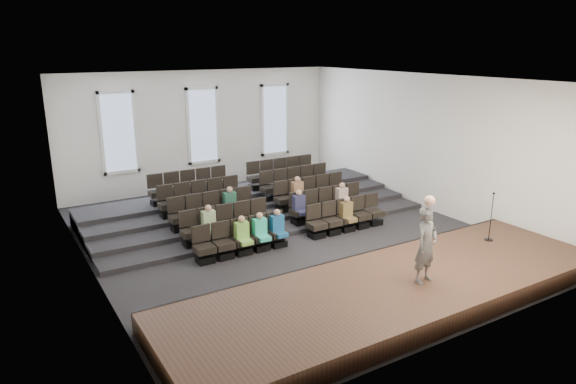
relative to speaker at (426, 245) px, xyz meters
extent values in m
plane|color=black|center=(-0.55, 5.43, -1.43)|extent=(14.00, 14.00, 0.00)
cube|color=white|center=(-0.55, 5.43, 3.58)|extent=(12.00, 14.00, 0.02)
cube|color=white|center=(-0.55, 12.45, 1.07)|extent=(12.00, 0.04, 5.00)
cube|color=white|center=(-0.55, -1.59, 1.07)|extent=(12.00, 0.04, 5.00)
cube|color=white|center=(-6.57, 5.43, 1.07)|extent=(0.04, 14.00, 5.00)
cube|color=white|center=(5.47, 5.43, 1.07)|extent=(0.04, 14.00, 5.00)
cube|color=#482A1F|center=(-0.55, 0.33, -1.18)|extent=(11.80, 3.60, 0.50)
cube|color=black|center=(-0.55, 2.10, -1.18)|extent=(11.80, 0.06, 0.52)
cube|color=black|center=(-0.55, 7.75, -1.35)|extent=(11.80, 4.80, 0.15)
cube|color=black|center=(-0.55, 8.28, -1.28)|extent=(11.80, 3.75, 0.30)
cube|color=black|center=(-0.55, 8.80, -1.20)|extent=(11.80, 2.70, 0.45)
cube|color=black|center=(-0.55, 9.33, -1.13)|extent=(11.80, 1.65, 0.60)
cube|color=black|center=(-3.67, 4.83, -1.33)|extent=(0.47, 0.43, 0.20)
cube|color=black|center=(-3.67, 4.83, -1.02)|extent=(0.55, 0.50, 0.19)
cube|color=black|center=(-3.67, 5.04, -0.61)|extent=(0.55, 0.08, 0.50)
cube|color=black|center=(-3.07, 4.83, -1.33)|extent=(0.47, 0.43, 0.20)
cube|color=black|center=(-3.07, 4.83, -1.02)|extent=(0.55, 0.50, 0.19)
cube|color=black|center=(-3.07, 5.04, -0.61)|extent=(0.55, 0.08, 0.50)
cube|color=black|center=(-2.47, 4.83, -1.33)|extent=(0.47, 0.43, 0.20)
cube|color=black|center=(-2.47, 4.83, -1.02)|extent=(0.55, 0.50, 0.19)
cube|color=black|center=(-2.47, 5.04, -0.61)|extent=(0.55, 0.08, 0.50)
cube|color=black|center=(-1.87, 4.83, -1.33)|extent=(0.47, 0.43, 0.20)
cube|color=black|center=(-1.87, 4.83, -1.02)|extent=(0.55, 0.50, 0.19)
cube|color=black|center=(-1.87, 5.04, -0.61)|extent=(0.55, 0.08, 0.50)
cube|color=black|center=(-1.27, 4.83, -1.33)|extent=(0.47, 0.43, 0.20)
cube|color=black|center=(-1.27, 4.83, -1.02)|extent=(0.55, 0.50, 0.19)
cube|color=black|center=(-1.27, 5.04, -0.61)|extent=(0.55, 0.08, 0.50)
cube|color=black|center=(0.18, 4.83, -1.33)|extent=(0.47, 0.43, 0.20)
cube|color=black|center=(0.18, 4.83, -1.02)|extent=(0.55, 0.50, 0.19)
cube|color=black|center=(0.18, 5.04, -0.61)|extent=(0.55, 0.08, 0.50)
cube|color=black|center=(0.78, 4.83, -1.33)|extent=(0.47, 0.43, 0.20)
cube|color=black|center=(0.78, 4.83, -1.02)|extent=(0.55, 0.50, 0.19)
cube|color=black|center=(0.78, 5.04, -0.61)|extent=(0.55, 0.08, 0.50)
cube|color=black|center=(1.38, 4.83, -1.33)|extent=(0.47, 0.43, 0.20)
cube|color=black|center=(1.38, 4.83, -1.02)|extent=(0.55, 0.50, 0.19)
cube|color=black|center=(1.38, 5.04, -0.61)|extent=(0.55, 0.08, 0.50)
cube|color=black|center=(1.98, 4.83, -1.33)|extent=(0.47, 0.43, 0.20)
cube|color=black|center=(1.98, 4.83, -1.02)|extent=(0.55, 0.50, 0.19)
cube|color=black|center=(1.98, 5.04, -0.61)|extent=(0.55, 0.08, 0.50)
cube|color=black|center=(2.58, 4.83, -1.33)|extent=(0.47, 0.43, 0.20)
cube|color=black|center=(2.58, 4.83, -1.02)|extent=(0.55, 0.50, 0.19)
cube|color=black|center=(2.58, 5.04, -0.61)|extent=(0.55, 0.08, 0.50)
cube|color=black|center=(-3.67, 5.88, -1.18)|extent=(0.47, 0.43, 0.20)
cube|color=black|center=(-3.67, 5.88, -0.87)|extent=(0.55, 0.50, 0.19)
cube|color=black|center=(-3.67, 6.09, -0.46)|extent=(0.55, 0.08, 0.50)
cube|color=black|center=(-3.07, 5.88, -1.18)|extent=(0.47, 0.43, 0.20)
cube|color=black|center=(-3.07, 5.88, -0.87)|extent=(0.55, 0.50, 0.19)
cube|color=black|center=(-3.07, 6.09, -0.46)|extent=(0.55, 0.08, 0.50)
cube|color=black|center=(-2.47, 5.88, -1.18)|extent=(0.47, 0.43, 0.20)
cube|color=black|center=(-2.47, 5.88, -0.87)|extent=(0.55, 0.50, 0.19)
cube|color=black|center=(-2.47, 6.09, -0.46)|extent=(0.55, 0.08, 0.50)
cube|color=black|center=(-1.87, 5.88, -1.18)|extent=(0.47, 0.43, 0.20)
cube|color=black|center=(-1.87, 5.88, -0.87)|extent=(0.55, 0.50, 0.19)
cube|color=black|center=(-1.87, 6.09, -0.46)|extent=(0.55, 0.08, 0.50)
cube|color=black|center=(-1.27, 5.88, -1.18)|extent=(0.47, 0.43, 0.20)
cube|color=black|center=(-1.27, 5.88, -0.87)|extent=(0.55, 0.50, 0.19)
cube|color=black|center=(-1.27, 6.09, -0.46)|extent=(0.55, 0.08, 0.50)
cube|color=black|center=(0.18, 5.88, -1.18)|extent=(0.47, 0.43, 0.20)
cube|color=black|center=(0.18, 5.88, -0.87)|extent=(0.55, 0.50, 0.19)
cube|color=black|center=(0.18, 6.09, -0.46)|extent=(0.55, 0.08, 0.50)
cube|color=black|center=(0.78, 5.88, -1.18)|extent=(0.47, 0.43, 0.20)
cube|color=black|center=(0.78, 5.88, -0.87)|extent=(0.55, 0.50, 0.19)
cube|color=black|center=(0.78, 6.09, -0.46)|extent=(0.55, 0.08, 0.50)
cube|color=black|center=(1.38, 5.88, -1.18)|extent=(0.47, 0.43, 0.20)
cube|color=black|center=(1.38, 5.88, -0.87)|extent=(0.55, 0.50, 0.19)
cube|color=black|center=(1.38, 6.09, -0.46)|extent=(0.55, 0.08, 0.50)
cube|color=black|center=(1.98, 5.88, -1.18)|extent=(0.47, 0.43, 0.20)
cube|color=black|center=(1.98, 5.88, -0.87)|extent=(0.55, 0.50, 0.19)
cube|color=black|center=(1.98, 6.09, -0.46)|extent=(0.55, 0.08, 0.50)
cube|color=black|center=(2.58, 5.88, -1.18)|extent=(0.47, 0.43, 0.20)
cube|color=black|center=(2.58, 5.88, -0.87)|extent=(0.55, 0.50, 0.19)
cube|color=black|center=(2.58, 6.09, -0.46)|extent=(0.55, 0.08, 0.50)
cube|color=black|center=(-3.67, 6.93, -1.03)|extent=(0.47, 0.42, 0.20)
cube|color=black|center=(-3.67, 6.93, -0.72)|extent=(0.55, 0.50, 0.19)
cube|color=black|center=(-3.67, 7.14, -0.31)|extent=(0.55, 0.08, 0.50)
cube|color=black|center=(-3.07, 6.93, -1.03)|extent=(0.47, 0.42, 0.20)
cube|color=black|center=(-3.07, 6.93, -0.72)|extent=(0.55, 0.50, 0.19)
cube|color=black|center=(-3.07, 7.14, -0.31)|extent=(0.55, 0.08, 0.50)
cube|color=black|center=(-2.47, 6.93, -1.03)|extent=(0.47, 0.42, 0.20)
cube|color=black|center=(-2.47, 6.93, -0.72)|extent=(0.55, 0.50, 0.19)
cube|color=black|center=(-2.47, 7.14, -0.31)|extent=(0.55, 0.08, 0.50)
cube|color=black|center=(-1.87, 6.93, -1.03)|extent=(0.47, 0.42, 0.20)
cube|color=black|center=(-1.87, 6.93, -0.72)|extent=(0.55, 0.50, 0.19)
cube|color=black|center=(-1.87, 7.14, -0.31)|extent=(0.55, 0.08, 0.50)
cube|color=black|center=(-1.27, 6.93, -1.03)|extent=(0.47, 0.42, 0.20)
cube|color=black|center=(-1.27, 6.93, -0.72)|extent=(0.55, 0.50, 0.19)
cube|color=black|center=(-1.27, 7.14, -0.31)|extent=(0.55, 0.08, 0.50)
cube|color=black|center=(0.18, 6.93, -1.03)|extent=(0.47, 0.42, 0.20)
cube|color=black|center=(0.18, 6.93, -0.72)|extent=(0.55, 0.50, 0.19)
cube|color=black|center=(0.18, 7.14, -0.31)|extent=(0.55, 0.08, 0.50)
cube|color=black|center=(0.78, 6.93, -1.03)|extent=(0.47, 0.42, 0.20)
cube|color=black|center=(0.78, 6.93, -0.72)|extent=(0.55, 0.50, 0.19)
cube|color=black|center=(0.78, 7.14, -0.31)|extent=(0.55, 0.08, 0.50)
cube|color=black|center=(1.38, 6.93, -1.03)|extent=(0.47, 0.42, 0.20)
cube|color=black|center=(1.38, 6.93, -0.72)|extent=(0.55, 0.50, 0.19)
cube|color=black|center=(1.38, 7.14, -0.31)|extent=(0.55, 0.08, 0.50)
cube|color=black|center=(1.98, 6.93, -1.03)|extent=(0.47, 0.42, 0.20)
cube|color=black|center=(1.98, 6.93, -0.72)|extent=(0.55, 0.50, 0.19)
cube|color=black|center=(1.98, 7.14, -0.31)|extent=(0.55, 0.08, 0.50)
cube|color=black|center=(2.58, 6.93, -1.03)|extent=(0.47, 0.42, 0.20)
cube|color=black|center=(2.58, 6.93, -0.72)|extent=(0.55, 0.50, 0.19)
cube|color=black|center=(2.58, 7.14, -0.31)|extent=(0.55, 0.08, 0.50)
cube|color=black|center=(-3.67, 7.98, -0.88)|extent=(0.47, 0.42, 0.20)
cube|color=black|center=(-3.67, 7.98, -0.57)|extent=(0.55, 0.50, 0.19)
cube|color=black|center=(-3.67, 8.19, -0.16)|extent=(0.55, 0.08, 0.50)
cube|color=black|center=(-3.07, 7.98, -0.88)|extent=(0.47, 0.42, 0.20)
cube|color=black|center=(-3.07, 7.98, -0.57)|extent=(0.55, 0.50, 0.19)
cube|color=black|center=(-3.07, 8.19, -0.16)|extent=(0.55, 0.08, 0.50)
cube|color=black|center=(-2.47, 7.98, -0.88)|extent=(0.47, 0.42, 0.20)
cube|color=black|center=(-2.47, 7.98, -0.57)|extent=(0.55, 0.50, 0.19)
cube|color=black|center=(-2.47, 8.19, -0.16)|extent=(0.55, 0.08, 0.50)
cube|color=black|center=(-1.87, 7.98, -0.88)|extent=(0.47, 0.42, 0.20)
cube|color=black|center=(-1.87, 7.98, -0.57)|extent=(0.55, 0.50, 0.19)
cube|color=black|center=(-1.87, 8.19, -0.16)|extent=(0.55, 0.08, 0.50)
cube|color=black|center=(-1.27, 7.98, -0.88)|extent=(0.47, 0.42, 0.20)
cube|color=black|center=(-1.27, 7.98, -0.57)|extent=(0.55, 0.50, 0.19)
cube|color=black|center=(-1.27, 8.19, -0.16)|extent=(0.55, 0.08, 0.50)
cube|color=black|center=(0.18, 7.98, -0.88)|extent=(0.47, 0.42, 0.20)
cube|color=black|center=(0.18, 7.98, -0.57)|extent=(0.55, 0.50, 0.19)
cube|color=black|center=(0.18, 8.19, -0.16)|extent=(0.55, 0.08, 0.50)
cube|color=black|center=(0.78, 7.98, -0.88)|extent=(0.47, 0.42, 0.20)
cube|color=black|center=(0.78, 7.98, -0.57)|extent=(0.55, 0.50, 0.19)
cube|color=black|center=(0.78, 8.19, -0.16)|extent=(0.55, 0.08, 0.50)
cube|color=black|center=(1.38, 7.98, -0.88)|extent=(0.47, 0.42, 0.20)
cube|color=black|center=(1.38, 7.98, -0.57)|extent=(0.55, 0.50, 0.19)
cube|color=black|center=(1.38, 8.19, -0.16)|extent=(0.55, 0.08, 0.50)
cube|color=black|center=(1.98, 7.98, -0.88)|extent=(0.47, 0.42, 0.20)
cube|color=black|center=(1.98, 7.98, -0.57)|extent=(0.55, 0.50, 0.19)
cube|color=black|center=(1.98, 8.19, -0.16)|extent=(0.55, 0.08, 0.50)
cube|color=black|center=(2.58, 7.98, -0.88)|extent=(0.47, 0.42, 0.20)
cube|color=black|center=(2.58, 7.98, -0.57)|extent=(0.55, 0.50, 0.19)
cube|color=black|center=(2.58, 8.19, -0.16)|extent=(0.55, 0.08, 0.50)
cube|color=black|center=(-3.67, 9.03, -0.73)|extent=(0.47, 0.42, 0.20)
cube|color=black|center=(-3.67, 9.03, -0.42)|extent=(0.55, 0.50, 0.19)
cube|color=black|center=(-3.67, 9.24, -0.01)|extent=(0.55, 0.08, 0.50)
cube|color=black|center=(-3.07, 9.03, -0.73)|extent=(0.47, 0.42, 0.20)
cube|color=black|center=(-3.07, 9.03, -0.42)|extent=(0.55, 0.50, 0.19)
cube|color=black|center=(-3.07, 9.24, -0.01)|extent=(0.55, 0.08, 0.50)
cube|color=black|center=(-2.47, 9.03, -0.73)|extent=(0.47, 0.42, 0.20)
cube|color=black|center=(-2.47, 9.03, -0.42)|extent=(0.55, 0.50, 0.19)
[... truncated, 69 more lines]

